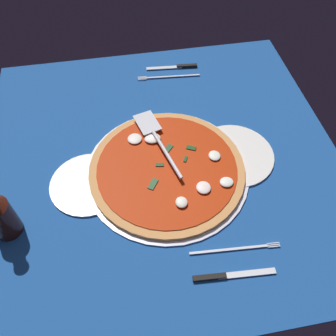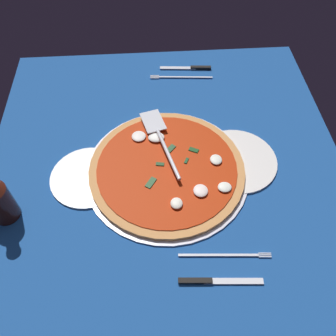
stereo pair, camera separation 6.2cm
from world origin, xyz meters
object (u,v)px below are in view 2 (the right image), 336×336
(pizza, at_px, (168,168))
(place_setting_far, at_px, (219,269))
(dinner_plate_left, at_px, (236,161))
(dinner_plate_right, at_px, (88,177))
(pizza_server, at_px, (161,138))
(place_setting_near, at_px, (186,73))

(pizza, relative_size, place_setting_far, 1.90)
(dinner_plate_left, distance_m, pizza, 0.20)
(dinner_plate_left, bearing_deg, pizza, 6.70)
(dinner_plate_right, xyz_separation_m, place_setting_far, (-0.32, 0.28, -0.00))
(pizza, height_order, pizza_server, pizza_server)
(dinner_plate_right, bearing_deg, place_setting_near, -126.03)
(pizza_server, height_order, place_setting_near, pizza_server)
(dinner_plate_right, distance_m, pizza, 0.22)
(dinner_plate_left, height_order, dinner_plate_right, same)
(dinner_plate_right, relative_size, pizza, 0.48)
(pizza_server, distance_m, place_setting_far, 0.40)
(dinner_plate_left, xyz_separation_m, pizza, (0.19, 0.02, 0.01))
(pizza_server, xyz_separation_m, place_setting_near, (-0.11, -0.33, -0.04))
(pizza_server, bearing_deg, place_setting_far, -178.94)
(dinner_plate_right, height_order, place_setting_near, place_setting_near)
(dinner_plate_left, bearing_deg, dinner_plate_right, 3.98)
(pizza_server, xyz_separation_m, place_setting_far, (-0.11, 0.38, -0.04))
(dinner_plate_left, height_order, pizza, pizza)
(dinner_plate_left, height_order, pizza_server, pizza_server)
(pizza, bearing_deg, pizza_server, -80.67)
(place_setting_near, bearing_deg, dinner_plate_right, 58.73)
(dinner_plate_right, height_order, place_setting_far, place_setting_far)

